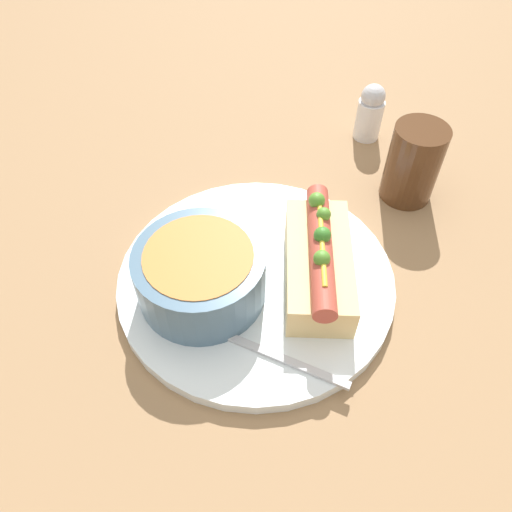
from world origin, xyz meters
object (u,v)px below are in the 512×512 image
soup_bowl (200,273)px  drinking_glass (413,164)px  hot_dog (319,260)px  salt_shaker (370,112)px  spoon (220,332)px

soup_bowl → drinking_glass: bearing=-33.4°
hot_dog → soup_bowl: hot_dog is taller
hot_dog → soup_bowl: (-0.06, 0.10, 0.01)m
drinking_glass → salt_shaker: drinking_glass is taller
spoon → drinking_glass: size_ratio=1.81×
soup_bowl → salt_shaker: bearing=-14.0°
spoon → drinking_glass: drinking_glass is taller
drinking_glass → salt_shaker: bearing=37.4°
hot_dog → drinking_glass: (0.17, -0.06, 0.01)m
hot_dog → drinking_glass: bearing=-38.7°
hot_dog → spoon: 0.12m
hot_dog → drinking_glass: drinking_glass is taller
drinking_glass → salt_shaker: 0.12m
hot_dog → spoon: (-0.10, 0.06, -0.02)m
spoon → salt_shaker: bearing=-94.7°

